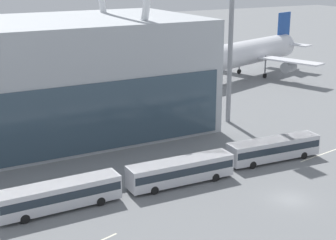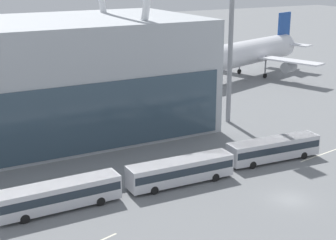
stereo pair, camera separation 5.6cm
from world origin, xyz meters
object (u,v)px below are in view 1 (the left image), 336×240
Objects in this scene: airliner_at_gate_far at (34,81)px; shuttle_bus_2 at (274,148)px; airliner_parked_remote at (250,52)px; shuttle_bus_1 at (181,170)px; floodlight_mast at (232,9)px; shuttle_bus_0 at (60,194)px.

airliner_at_gate_far reaches higher than shuttle_bus_2.
shuttle_bus_1 is (-45.77, -46.29, -4.01)m from airliner_parked_remote.
airliner_at_gate_far is 37.77m from floodlight_mast.
floodlight_mast is (34.95, 18.16, 16.92)m from shuttle_bus_0.
shuttle_bus_1 and shuttle_bus_2 have the same top height.
shuttle_bus_1 is at bearing -1.89° from shuttle_bus_0.
airliner_at_gate_far is 2.88× the size of shuttle_bus_0.
airliner_at_gate_far is at bearing 121.29° from shuttle_bus_2.
airliner_at_gate_far reaches higher than shuttle_bus_1.
shuttle_bus_1 is at bearing -173.62° from shuttle_bus_2.
shuttle_bus_1 is at bearing 4.26° from airliner_at_gate_far.
airliner_parked_remote is 76.18m from shuttle_bus_0.
airliner_parked_remote is at bearing 47.21° from floodlight_mast.
airliner_at_gate_far is 1.25× the size of floodlight_mast.
floodlight_mast is (-25.70, -27.76, 12.91)m from airliner_parked_remote.
shuttle_bus_1 is 14.89m from shuttle_bus_2.
airliner_at_gate_far is 52.40m from airliner_parked_remote.
shuttle_bus_0 is at bearing -175.54° from shuttle_bus_2.
shuttle_bus_0 is 0.44× the size of floodlight_mast.
airliner_parked_remote is 65.22m from shuttle_bus_1.
airliner_parked_remote is 2.80× the size of shuttle_bus_1.
shuttle_bus_0 is at bearing -15.98° from airliner_at_gate_far.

